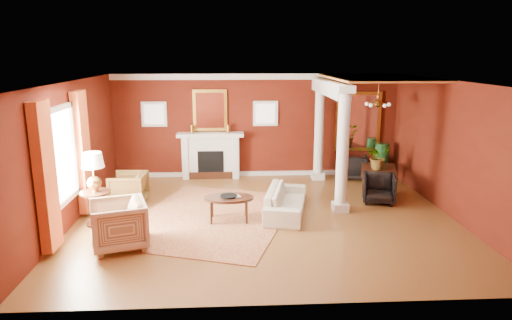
{
  "coord_description": "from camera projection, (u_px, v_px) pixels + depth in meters",
  "views": [
    {
      "loc": [
        -0.7,
        -9.26,
        3.47
      ],
      "look_at": [
        -0.17,
        0.54,
        1.15
      ],
      "focal_mm": 32.0,
      "sensor_mm": 36.0,
      "label": 1
    }
  ],
  "objects": [
    {
      "name": "green_urn",
      "position": [
        381.0,
        164.0,
        12.84
      ],
      "size": [
        0.42,
        0.42,
        1.01
      ],
      "color": "#14411B",
      "rests_on": "ground"
    },
    {
      "name": "column_back",
      "position": [
        319.0,
        129.0,
        12.51
      ],
      "size": [
        0.36,
        0.36,
        2.8
      ],
      "color": "silver",
      "rests_on": "ground"
    },
    {
      "name": "dining_chair_near",
      "position": [
        379.0,
        187.0,
        10.75
      ],
      "size": [
        0.88,
        0.84,
        0.75
      ],
      "primitive_type": "imported",
      "rotation": [
        0.0,
        0.0,
        -0.25
      ],
      "color": "black",
      "rests_on": "ground"
    },
    {
      "name": "flank_window_left",
      "position": [
        154.0,
        114.0,
        12.64
      ],
      "size": [
        0.7,
        0.07,
        0.7
      ],
      "color": "silver",
      "rests_on": "room_shell"
    },
    {
      "name": "dining_mirror",
      "position": [
        358.0,
        122.0,
        12.99
      ],
      "size": [
        1.3,
        0.07,
        1.7
      ],
      "color": "gold",
      "rests_on": "room_shell"
    },
    {
      "name": "column_front",
      "position": [
        343.0,
        149.0,
        9.89
      ],
      "size": [
        0.36,
        0.36,
        2.8
      ],
      "color": "silver",
      "rests_on": "ground"
    },
    {
      "name": "overmantel_mirror",
      "position": [
        210.0,
        110.0,
        12.69
      ],
      "size": [
        0.95,
        0.07,
        1.15
      ],
      "color": "gold",
      "rests_on": "fireplace"
    },
    {
      "name": "coffee_table",
      "position": [
        229.0,
        199.0,
        9.55
      ],
      "size": [
        1.04,
        1.04,
        0.53
      ],
      "rotation": [
        0.0,
        0.0,
        0.09
      ],
      "color": "black",
      "rests_on": "ground"
    },
    {
      "name": "ground",
      "position": [
        265.0,
        217.0,
        9.83
      ],
      "size": [
        8.0,
        8.0,
        0.0
      ],
      "primitive_type": "plane",
      "color": "brown",
      "rests_on": "ground"
    },
    {
      "name": "flank_window_right",
      "position": [
        265.0,
        113.0,
        12.8
      ],
      "size": [
        0.7,
        0.07,
        0.7
      ],
      "color": "silver",
      "rests_on": "room_shell"
    },
    {
      "name": "amber_ceiling",
      "position": [
        378.0,
        78.0,
        11.03
      ],
      "size": [
        2.3,
        3.4,
        0.04
      ],
      "primitive_type": "cube",
      "color": "#EC9645",
      "rests_on": "room_shell"
    },
    {
      "name": "armchair_stripe",
      "position": [
        118.0,
        222.0,
        8.21
      ],
      "size": [
        1.13,
        1.17,
        0.97
      ],
      "primitive_type": "imported",
      "rotation": [
        0.0,
        0.0,
        -1.26
      ],
      "color": "tan",
      "rests_on": "ground"
    },
    {
      "name": "dining_table",
      "position": [
        380.0,
        174.0,
        11.67
      ],
      "size": [
        0.97,
        1.66,
        0.87
      ],
      "primitive_type": "imported",
      "rotation": [
        0.0,
        0.0,
        1.28
      ],
      "color": "black",
      "rests_on": "ground"
    },
    {
      "name": "left_window",
      "position": [
        65.0,
        162.0,
        8.72
      ],
      "size": [
        0.21,
        2.55,
        2.6
      ],
      "color": "white",
      "rests_on": "room_shell"
    },
    {
      "name": "chandelier",
      "position": [
        378.0,
        103.0,
        11.22
      ],
      "size": [
        0.6,
        0.62,
        0.75
      ],
      "color": "#A97835",
      "rests_on": "room_shell"
    },
    {
      "name": "rug",
      "position": [
        212.0,
        217.0,
        9.83
      ],
      "size": [
        4.14,
        4.78,
        0.02
      ],
      "primitive_type": "cube",
      "rotation": [
        0.0,
        0.0,
        -0.32
      ],
      "color": "maroon",
      "rests_on": "ground"
    },
    {
      "name": "coffee_book",
      "position": [
        232.0,
        192.0,
        9.5
      ],
      "size": [
        0.16,
        0.06,
        0.22
      ],
      "primitive_type": "imported",
      "rotation": [
        0.0,
        0.0,
        0.3
      ],
      "color": "black",
      "rests_on": "coffee_table"
    },
    {
      "name": "fireplace",
      "position": [
        211.0,
        155.0,
        12.84
      ],
      "size": [
        1.85,
        0.42,
        1.29
      ],
      "color": "silver",
      "rests_on": "ground"
    },
    {
      "name": "side_table",
      "position": [
        94.0,
        177.0,
        9.2
      ],
      "size": [
        0.61,
        0.61,
        1.52
      ],
      "rotation": [
        0.0,
        0.0,
        0.22
      ],
      "color": "black",
      "rests_on": "ground"
    },
    {
      "name": "potted_plant",
      "position": [
        379.0,
        147.0,
        11.58
      ],
      "size": [
        0.75,
        0.79,
        0.5
      ],
      "primitive_type": "imported",
      "rotation": [
        0.0,
        0.0,
        0.32
      ],
      "color": "#26591E",
      "rests_on": "dining_table"
    },
    {
      "name": "crown_trim",
      "position": [
        257.0,
        77.0,
        12.55
      ],
      "size": [
        8.0,
        0.08,
        0.16
      ],
      "primitive_type": "cube",
      "color": "silver",
      "rests_on": "room_shell"
    },
    {
      "name": "base_trim",
      "position": [
        257.0,
        173.0,
        13.18
      ],
      "size": [
        8.0,
        0.08,
        0.12
      ],
      "primitive_type": "cube",
      "color": "silver",
      "rests_on": "ground"
    },
    {
      "name": "room_shell",
      "position": [
        266.0,
        125.0,
        9.37
      ],
      "size": [
        8.04,
        7.04,
        2.92
      ],
      "color": "#53160B",
      "rests_on": "ground"
    },
    {
      "name": "armchair_leopard",
      "position": [
        128.0,
        187.0,
        10.67
      ],
      "size": [
        0.78,
        0.83,
        0.81
      ],
      "primitive_type": "imported",
      "rotation": [
        0.0,
        0.0,
        -1.63
      ],
      "color": "black",
      "rests_on": "ground"
    },
    {
      "name": "header_beam",
      "position": [
        329.0,
        88.0,
        11.17
      ],
      "size": [
        0.3,
        3.2,
        0.32
      ],
      "primitive_type": "cube",
      "color": "silver",
      "rests_on": "column_front"
    },
    {
      "name": "sofa",
      "position": [
        286.0,
        197.0,
        9.98
      ],
      "size": [
        0.99,
        2.06,
        0.78
      ],
      "primitive_type": "imported",
      "rotation": [
        0.0,
        0.0,
        1.36
      ],
      "color": "beige",
      "rests_on": "ground"
    },
    {
      "name": "dining_chair_far",
      "position": [
        353.0,
        165.0,
        12.8
      ],
      "size": [
        0.88,
        0.84,
        0.75
      ],
      "primitive_type": "imported",
      "rotation": [
        0.0,
        0.0,
        2.9
      ],
      "color": "black",
      "rests_on": "ground"
    }
  ]
}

